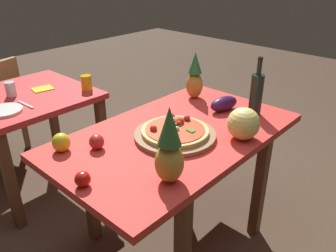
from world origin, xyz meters
name	(u,v)px	position (x,y,z in m)	size (l,w,h in m)	color
ground_plane	(175,233)	(0.00, 0.00, 0.00)	(10.00, 10.00, 0.00)	#4C3828
display_table	(176,146)	(0.00, 0.00, 0.65)	(1.38, 0.82, 0.74)	brown
background_table	(29,110)	(-0.28, 1.15, 0.61)	(0.82, 0.81, 0.74)	brown
pizza_board	(175,135)	(-0.05, -0.03, 0.75)	(0.43, 0.43, 0.03)	#8C6544
pizza	(175,130)	(-0.05, -0.03, 0.78)	(0.36, 0.36, 0.06)	tan
wine_bottle	(256,93)	(0.50, -0.19, 0.87)	(0.08, 0.08, 0.35)	#1D2A23
pineapple_left	(195,78)	(0.47, 0.25, 0.87)	(0.11, 0.11, 0.31)	#B98231
pineapple_right	(169,149)	(-0.36, -0.27, 0.89)	(0.12, 0.12, 0.34)	#BB9238
melon	(243,124)	(0.18, -0.30, 0.82)	(0.17, 0.17, 0.17)	#EEDE76
bell_pepper	(61,143)	(-0.53, 0.29, 0.78)	(0.09, 0.09, 0.10)	yellow
eggplant	(224,104)	(0.42, -0.02, 0.78)	(0.20, 0.09, 0.09)	#3B1443
tomato_near_board	(83,179)	(-0.63, -0.04, 0.77)	(0.07, 0.07, 0.07)	red
tomato_by_bottle	(97,142)	(-0.40, 0.17, 0.77)	(0.08, 0.08, 0.08)	red
drinking_glass_juice	(86,83)	(0.06, 0.91, 0.79)	(0.08, 0.08, 0.11)	gold
drinking_glass_water	(11,89)	(-0.36, 1.19, 0.78)	(0.07, 0.07, 0.10)	silver
dinner_plate	(4,110)	(-0.51, 0.97, 0.74)	(0.22, 0.22, 0.02)	white
knife_utensil	(26,105)	(-0.37, 0.97, 0.74)	(0.02, 0.18, 0.01)	silver
napkin_folded	(43,89)	(-0.15, 1.16, 0.74)	(0.14, 0.12, 0.01)	yellow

